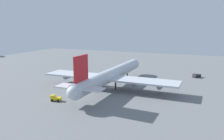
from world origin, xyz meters
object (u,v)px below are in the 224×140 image
maintenance_van (197,75)px  cargo_loader (56,98)px  safety_cone_nose (135,74)px  cargo_airplane (111,75)px  safety_cone_tail (80,109)px

maintenance_van → cargo_loader: bearing=144.6°
cargo_loader → safety_cone_nose: cargo_loader is taller
cargo_loader → maintenance_van: (63.42, -45.07, 0.01)m
cargo_airplane → maintenance_van: size_ratio=13.47×
cargo_airplane → safety_cone_nose: size_ratio=95.09×
safety_cone_tail → maintenance_van: bearing=-25.3°
safety_cone_tail → safety_cone_nose: bearing=1.0°
safety_cone_nose → safety_cone_tail: safety_cone_nose is taller
cargo_airplane → safety_cone_nose: 31.86m
cargo_airplane → safety_cone_tail: 30.72m
cargo_loader → safety_cone_tail: (-4.19, -13.08, -0.81)m
maintenance_van → safety_cone_tail: bearing=154.7°
safety_cone_nose → safety_cone_tail: 61.56m
safety_cone_nose → safety_cone_tail: bearing=-179.0°
cargo_loader → safety_cone_tail: bearing=-107.8°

